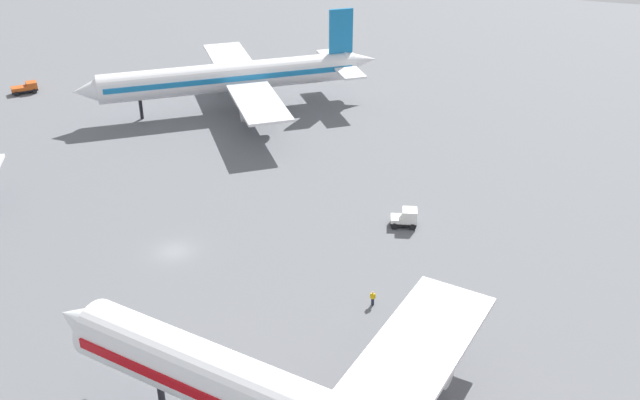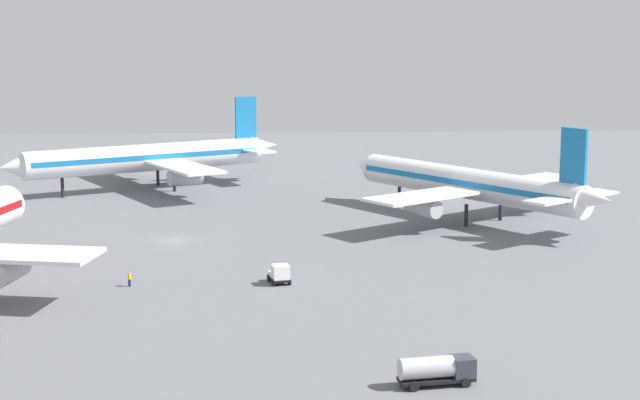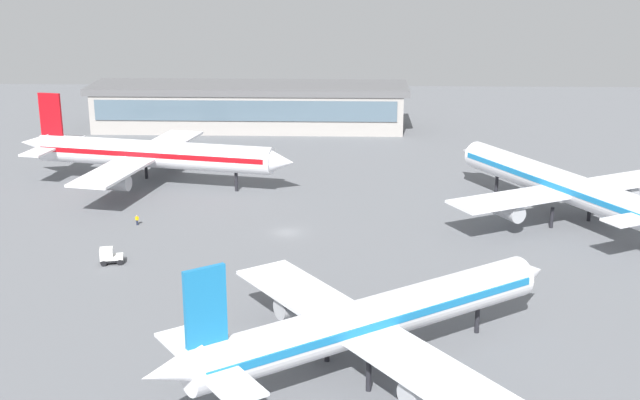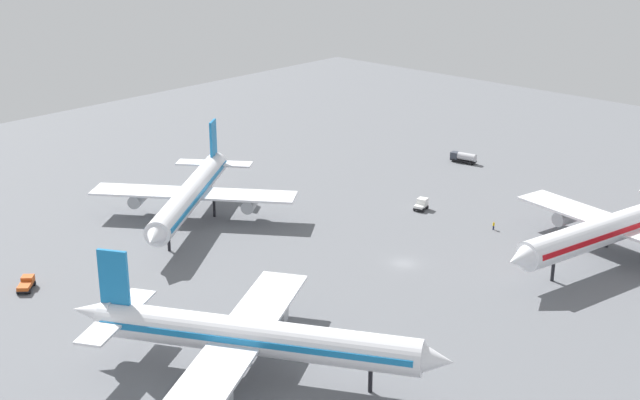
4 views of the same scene
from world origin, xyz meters
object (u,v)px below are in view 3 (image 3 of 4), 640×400
Objects in this scene: baggage_tug at (109,256)px; airplane_at_gate at (370,320)px; airplane_taxiing at (151,154)px; airplane_distant at (560,185)px; ground_crew_worker at (137,220)px.

airplane_at_gate is at bearing 127.63° from baggage_tug.
airplane_at_gate is 12.56× the size of baggage_tug.
baggage_tug is (36.31, -29.77, -4.56)m from airplane_at_gate.
airplane_taxiing is 41.03m from baggage_tug.
ground_crew_worker is at bearing 66.30° from airplane_distant.
airplane_distant is (-32.50, -52.19, 0.22)m from airplane_at_gate.
airplane_distant is (-71.81, 18.19, -0.15)m from airplane_taxiing.
airplane_taxiing is 32.74× the size of ground_crew_worker.
airplane_distant reaches higher than airplane_at_gate.
airplane_taxiing reaches higher than airplane_distant.
airplane_distant reaches higher than baggage_tug.
ground_crew_worker is at bearing -71.54° from airplane_taxiing.
baggage_tug is (68.80, 22.42, -4.78)m from airplane_distant.
airplane_at_gate is 61.48m from airplane_distant.
airplane_taxiing is 1.11× the size of airplane_distant.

